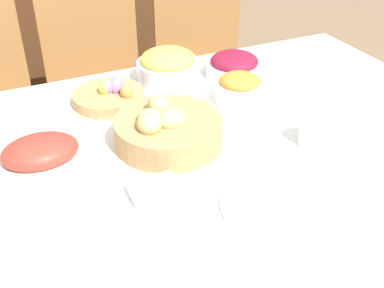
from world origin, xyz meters
TOP-DOWN VIEW (x-y plane):
  - dining_table at (0.00, 0.00)m, footprint 1.76×1.05m
  - chair_far_right at (0.49, 0.87)m, footprint 0.46×0.46m
  - chair_far_center at (-0.02, 0.87)m, footprint 0.43×0.43m
  - sideboard at (0.14, 1.72)m, footprint 1.54×0.44m
  - bread_basket at (-0.05, 0.01)m, footprint 0.29×0.29m
  - egg_basket at (-0.12, 0.30)m, footprint 0.22×0.22m
  - ham_platter at (-0.38, 0.07)m, footprint 0.30×0.21m
  - carrot_bowl at (0.25, 0.14)m, footprint 0.15×0.15m
  - beet_salad_bowl at (0.32, 0.31)m, footprint 0.19×0.19m
  - pineapple_bowl at (0.10, 0.38)m, footprint 0.21×0.21m
  - dinner_plate at (0.07, -0.34)m, footprint 0.25×0.25m
  - fork at (-0.08, -0.34)m, footprint 0.02×0.19m
  - knife at (0.22, -0.34)m, footprint 0.02×0.19m
  - spoon at (0.25, -0.34)m, footprint 0.02×0.19m
  - drinking_cup at (0.30, -0.16)m, footprint 0.08×0.08m
  - butter_dish at (-0.17, -0.18)m, footprint 0.11×0.07m

SIDE VIEW (x-z plane):
  - dining_table at x=0.00m, z-range 0.00..0.77m
  - sideboard at x=0.14m, z-range 0.00..0.89m
  - chair_far_right at x=0.49m, z-range 0.03..1.03m
  - chair_far_center at x=-0.02m, z-range 0.03..1.03m
  - fork at x=-0.08m, z-range 0.77..0.77m
  - knife at x=0.22m, z-range 0.77..0.77m
  - spoon at x=0.25m, z-range 0.77..0.77m
  - dinner_plate at x=0.07m, z-range 0.77..0.78m
  - butter_dish at x=-0.17m, z-range 0.77..0.80m
  - egg_basket at x=-0.12m, z-range 0.75..0.83m
  - ham_platter at x=-0.38m, z-range 0.76..0.83m
  - drinking_cup at x=0.30m, z-range 0.77..0.84m
  - beet_salad_bowl at x=0.32m, z-range 0.77..0.85m
  - carrot_bowl at x=0.25m, z-range 0.77..0.86m
  - bread_basket at x=-0.05m, z-range 0.75..0.88m
  - pineapple_bowl at x=0.10m, z-range 0.77..0.88m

